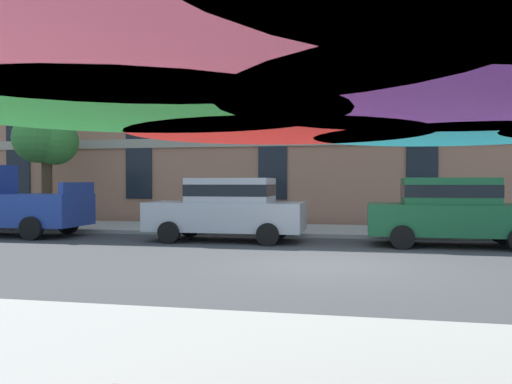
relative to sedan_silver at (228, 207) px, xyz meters
name	(u,v)px	position (x,y,z in m)	size (l,w,h in m)	color
ground_plane	(330,265)	(3.09, -3.70, -0.95)	(120.00, 120.00, 0.00)	#38383A
sidewalk_far	(343,231)	(3.09, 3.10, -0.89)	(56.00, 3.60, 0.12)	#9E998E
apartment_building	(350,83)	(3.09, 11.29, 5.45)	(43.43, 12.08, 12.80)	#A87056
sedan_silver	(228,207)	(0.00, 0.00, 0.00)	(4.40, 1.98, 1.78)	#A8AAB2
sedan_green	(452,210)	(6.02, 0.00, 0.00)	(4.40, 1.98, 1.78)	#195933
street_tree_left	(46,141)	(-7.87, 3.28, 2.24)	(2.27, 2.17, 4.22)	#4C3823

